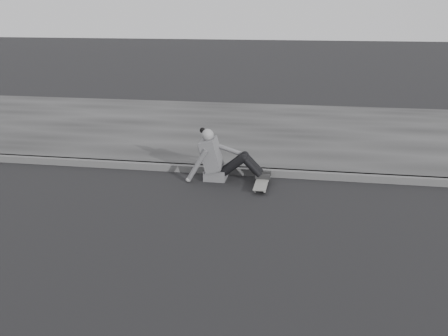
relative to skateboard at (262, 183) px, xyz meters
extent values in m
cube|color=#4D4D4D|center=(2.52, 0.58, -0.01)|extent=(24.00, 0.16, 0.12)
cube|color=#323232|center=(2.52, 3.60, -0.01)|extent=(24.00, 6.00, 0.12)
cylinder|color=#A0A09B|center=(-0.08, -0.26, -0.04)|extent=(0.03, 0.05, 0.05)
cylinder|color=#A0A09B|center=(0.08, -0.26, -0.04)|extent=(0.03, 0.05, 0.05)
cylinder|color=#A0A09B|center=(-0.08, 0.26, -0.04)|extent=(0.03, 0.05, 0.05)
cylinder|color=#A0A09B|center=(0.08, 0.26, -0.04)|extent=(0.03, 0.05, 0.05)
cube|color=#2C2C2F|center=(0.00, -0.26, -0.02)|extent=(0.16, 0.04, 0.03)
cube|color=#2C2C2F|center=(0.00, 0.26, -0.02)|extent=(0.16, 0.04, 0.03)
cube|color=slate|center=(0.00, 0.00, 0.01)|extent=(0.20, 0.78, 0.02)
cube|color=#555557|center=(-0.80, 0.25, 0.02)|extent=(0.36, 0.34, 0.18)
cube|color=#555557|center=(-0.87, 0.25, 0.36)|extent=(0.37, 0.40, 0.57)
cube|color=#555557|center=(-1.00, 0.25, 0.48)|extent=(0.14, 0.30, 0.20)
cylinder|color=gray|center=(-0.92, 0.25, 0.60)|extent=(0.09, 0.09, 0.08)
sphere|color=gray|center=(-0.93, 0.25, 0.69)|extent=(0.20, 0.20, 0.20)
sphere|color=black|center=(-1.02, 0.27, 0.76)|extent=(0.09, 0.09, 0.09)
cylinder|color=black|center=(-0.48, 0.16, 0.21)|extent=(0.43, 0.13, 0.39)
cylinder|color=black|center=(-0.48, 0.34, 0.21)|extent=(0.43, 0.13, 0.39)
cylinder|color=black|center=(-0.18, 0.16, 0.21)|extent=(0.35, 0.11, 0.36)
cylinder|color=black|center=(-0.18, 0.34, 0.21)|extent=(0.35, 0.11, 0.36)
sphere|color=black|center=(-0.32, 0.16, 0.35)|extent=(0.13, 0.13, 0.13)
sphere|color=black|center=(-0.32, 0.34, 0.35)|extent=(0.13, 0.13, 0.13)
cube|color=black|center=(0.00, 0.16, 0.05)|extent=(0.24, 0.08, 0.07)
cube|color=black|center=(0.00, 0.34, 0.05)|extent=(0.24, 0.08, 0.07)
cylinder|color=#555557|center=(-1.07, 0.04, 0.22)|extent=(0.38, 0.08, 0.58)
sphere|color=gray|center=(-1.22, 0.03, -0.03)|extent=(0.08, 0.08, 0.08)
cylinder|color=#555557|center=(-0.63, 0.41, 0.42)|extent=(0.48, 0.08, 0.21)
camera|label=1|loc=(0.70, -7.52, 2.68)|focal=40.00mm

